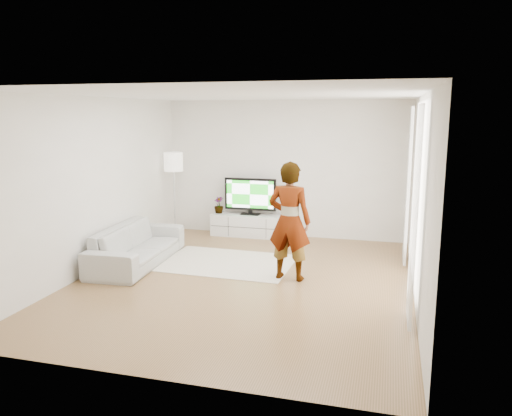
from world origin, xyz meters
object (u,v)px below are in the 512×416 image
(rug, at_px, (227,263))
(player, at_px, (289,221))
(media_console, at_px, (250,225))
(floor_lamp, at_px, (174,166))
(sofa, at_px, (137,245))
(television, at_px, (250,195))

(rug, distance_m, player, 1.61)
(media_console, bearing_deg, floor_lamp, -165.56)
(player, xyz_separation_m, floor_lamp, (-2.85, 2.12, 0.56))
(media_console, xyz_separation_m, sofa, (-1.33, -2.37, 0.10))
(television, relative_size, sofa, 0.49)
(rug, relative_size, player, 1.22)
(television, bearing_deg, rug, -86.12)
(media_console, bearing_deg, television, 90.00)
(sofa, bearing_deg, floor_lamp, 2.15)
(rug, xyz_separation_m, sofa, (-1.47, -0.42, 0.32))
(television, bearing_deg, media_console, -90.00)
(media_console, bearing_deg, player, -62.00)
(sofa, distance_m, floor_lamp, 2.30)
(media_console, xyz_separation_m, floor_lamp, (-1.52, -0.39, 1.25))
(television, xyz_separation_m, floor_lamp, (-1.52, -0.42, 0.61))
(rug, bearing_deg, player, -24.67)
(player, relative_size, sofa, 0.81)
(player, bearing_deg, media_console, -55.72)
(sofa, bearing_deg, player, -96.07)
(television, xyz_separation_m, rug, (0.13, -1.98, -0.86))
(player, relative_size, floor_lamp, 1.04)
(sofa, height_order, floor_lamp, floor_lamp)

